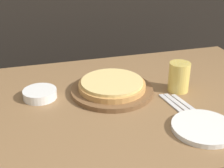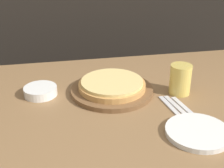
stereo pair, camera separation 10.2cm
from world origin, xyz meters
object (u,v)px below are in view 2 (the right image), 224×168
(pizza_on_board, at_px, (112,87))
(fork, at_px, (172,108))
(beer_glass, at_px, (180,78))
(side_bowl, at_px, (41,91))
(spoon, at_px, (184,107))
(dinner_plate, at_px, (198,132))
(dinner_knife, at_px, (178,108))

(pizza_on_board, xyz_separation_m, fork, (0.20, -0.18, -0.02))
(beer_glass, relative_size, side_bowl, 0.92)
(pizza_on_board, bearing_deg, spoon, -35.64)
(side_bowl, distance_m, spoon, 0.59)
(beer_glass, relative_size, dinner_plate, 0.57)
(pizza_on_board, xyz_separation_m, side_bowl, (-0.30, 0.04, -0.01))
(beer_glass, xyz_separation_m, dinner_plate, (-0.05, -0.30, -0.06))
(pizza_on_board, xyz_separation_m, dinner_knife, (0.23, -0.18, -0.02))
(pizza_on_board, relative_size, side_bowl, 2.53)
(beer_glass, distance_m, spoon, 0.14)
(dinner_knife, bearing_deg, pizza_on_board, 141.49)
(pizza_on_board, distance_m, side_bowl, 0.30)
(beer_glass, bearing_deg, dinner_knife, -113.04)
(fork, xyz_separation_m, dinner_knife, (0.02, 0.00, 0.00))
(dinner_knife, bearing_deg, fork, 180.00)
(fork, relative_size, spoon, 1.18)
(dinner_plate, distance_m, fork, 0.18)
(dinner_knife, height_order, spoon, same)
(side_bowl, height_order, fork, side_bowl)
(dinner_plate, relative_size, dinner_knife, 1.10)
(pizza_on_board, distance_m, spoon, 0.31)
(pizza_on_board, relative_size, fork, 1.73)
(dinner_plate, relative_size, fork, 1.10)
(fork, relative_size, dinner_knife, 1.00)
(dinner_plate, distance_m, spoon, 0.18)
(side_bowl, xyz_separation_m, dinner_knife, (0.53, -0.22, -0.02))
(fork, xyz_separation_m, spoon, (0.05, 0.00, 0.00))
(spoon, bearing_deg, dinner_knife, 180.00)
(pizza_on_board, height_order, dinner_plate, pizza_on_board)
(beer_glass, xyz_separation_m, side_bowl, (-0.58, 0.09, -0.05))
(fork, height_order, dinner_knife, same)
(pizza_on_board, bearing_deg, side_bowl, 173.29)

